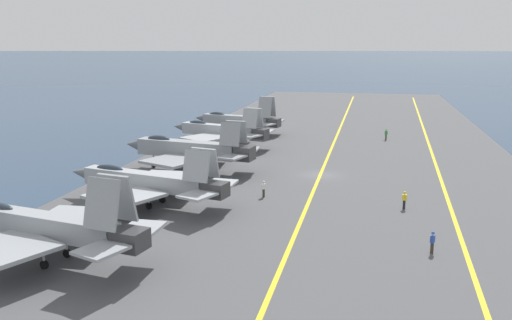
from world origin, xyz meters
TOP-DOWN VIEW (x-y plane):
  - ground_plane at (0.00, 0.00)m, footprint 2000.00×2000.00m
  - carrier_deck at (0.00, 0.00)m, footprint 210.91×48.52m
  - deck_stripe_foul_line at (0.00, -13.34)m, footprint 189.74×6.16m
  - deck_stripe_centerline at (0.00, 0.00)m, footprint 189.82×0.36m
  - parked_jet_nearest at (-29.28, 16.11)m, footprint 12.54×17.22m
  - parked_jet_second at (-15.21, 14.60)m, footprint 13.03×17.36m
  - parked_jet_third at (-1.31, 15.38)m, footprint 14.26×16.89m
  - parked_jet_fourth at (13.60, 15.77)m, footprint 13.86×15.79m
  - parked_jet_fifth at (26.08, 16.32)m, footprint 13.95×15.70m
  - crew_white_vest at (-10.34, 4.56)m, footprint 0.46×0.45m
  - crew_yellow_vest at (-11.44, -8.80)m, footprint 0.31×0.41m
  - crew_green_vest at (25.07, -7.78)m, footprint 0.42×0.46m
  - crew_blue_vest at (-22.03, -10.25)m, footprint 0.45×0.39m

SIDE VIEW (x-z plane):
  - ground_plane at x=0.00m, z-range 0.00..0.00m
  - carrier_deck at x=0.00m, z-range 0.00..0.40m
  - deck_stripe_foul_line at x=0.00m, z-range 0.40..0.41m
  - deck_stripe_centerline at x=0.00m, z-range 0.40..0.41m
  - crew_white_vest at x=-10.34m, z-range 0.48..2.14m
  - crew_blue_vest at x=-22.03m, z-range 0.48..2.14m
  - crew_yellow_vest at x=-11.44m, z-range 0.48..2.16m
  - crew_green_vest at x=25.07m, z-range 0.48..2.23m
  - parked_jet_fifth at x=26.08m, z-range -0.57..5.83m
  - parked_jet_second at x=-15.21m, z-range -0.23..5.59m
  - parked_jet_fourth at x=13.60m, z-range -0.10..5.90m
  - parked_jet_third at x=-1.31m, z-range -0.09..6.16m
  - parked_jet_nearest at x=-29.28m, z-range -0.28..6.39m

